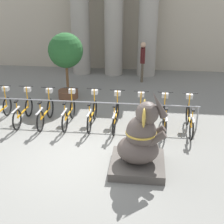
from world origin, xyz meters
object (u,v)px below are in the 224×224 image
object	(u,v)px
bicycle_8	(190,119)
potted_tree	(66,54)
bicycle_3	(69,112)
elephant_statue	(140,144)
bicycle_1	(23,110)
bicycle_5	(116,115)
bicycle_4	(92,113)
bicycle_2	(46,112)
bicycle_7	(165,118)
person_pedestrian	(143,58)
bicycle_6	(140,116)
bicycle_0	(1,110)

from	to	relation	value
bicycle_8	potted_tree	xyz separation A→B (m)	(-4.35, 2.36, 1.32)
bicycle_3	bicycle_8	distance (m)	3.75
bicycle_8	elephant_statue	size ratio (longest dim) A/B	0.81
bicycle_1	bicycle_5	xyz separation A→B (m)	(3.00, -0.03, 0.00)
bicycle_8	bicycle_5	bearing A→B (deg)	179.56
bicycle_5	bicycle_4	bearing A→B (deg)	176.69
bicycle_1	potted_tree	size ratio (longest dim) A/B	0.67
bicycle_2	bicycle_7	distance (m)	3.75
bicycle_1	bicycle_4	distance (m)	2.25
bicycle_8	potted_tree	bearing A→B (deg)	151.56
bicycle_3	bicycle_7	xyz separation A→B (m)	(3.00, -0.06, 0.00)
bicycle_2	potted_tree	world-z (taller)	potted_tree
bicycle_2	bicycle_4	distance (m)	1.50
bicycle_3	person_pedestrian	distance (m)	5.20
bicycle_2	elephant_statue	size ratio (longest dim) A/B	0.81
bicycle_2	bicycle_3	xyz separation A→B (m)	(0.75, 0.04, 0.00)
bicycle_5	bicycle_6	distance (m)	0.75
bicycle_0	bicycle_1	distance (m)	0.75
bicycle_2	bicycle_4	world-z (taller)	same
bicycle_8	bicycle_6	bearing A→B (deg)	179.89
bicycle_5	potted_tree	size ratio (longest dim) A/B	0.67
bicycle_6	bicycle_8	distance (m)	1.50
bicycle_1	bicycle_3	bearing A→B (deg)	0.26
bicycle_6	elephant_statue	bearing A→B (deg)	-88.38
bicycle_2	potted_tree	distance (m)	2.68
bicycle_6	bicycle_3	bearing A→B (deg)	178.59
bicycle_3	bicycle_6	size ratio (longest dim) A/B	1.00
bicycle_3	bicycle_6	xyz separation A→B (m)	(2.25, -0.06, 0.00)
bicycle_1	bicycle_5	size ratio (longest dim) A/B	1.00
bicycle_0	bicycle_4	bearing A→B (deg)	0.62
bicycle_4	bicycle_5	size ratio (longest dim) A/B	1.00
bicycle_0	bicycle_2	size ratio (longest dim) A/B	1.00
bicycle_6	potted_tree	xyz separation A→B (m)	(-2.85, 2.35, 1.32)
bicycle_1	elephant_statue	size ratio (longest dim) A/B	0.81
person_pedestrian	potted_tree	size ratio (longest dim) A/B	0.71
person_pedestrian	bicycle_4	bearing A→B (deg)	-107.25
bicycle_2	bicycle_8	distance (m)	4.49
bicycle_3	bicycle_5	distance (m)	1.50
bicycle_7	bicycle_6	bearing A→B (deg)	179.49
person_pedestrian	elephant_statue	bearing A→B (deg)	-89.05
bicycle_1	bicycle_3	world-z (taller)	same
bicycle_0	bicycle_6	distance (m)	4.49
person_pedestrian	bicycle_6	bearing A→B (deg)	-89.37
bicycle_1	potted_tree	world-z (taller)	potted_tree
bicycle_2	bicycle_5	bearing A→B (deg)	-0.11
bicycle_1	bicycle_6	bearing A→B (deg)	-0.74
potted_tree	bicycle_1	bearing A→B (deg)	-111.20
bicycle_3	bicycle_6	world-z (taller)	same
bicycle_0	bicycle_8	xyz separation A→B (m)	(5.99, -0.03, 0.00)
bicycle_4	potted_tree	distance (m)	2.97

